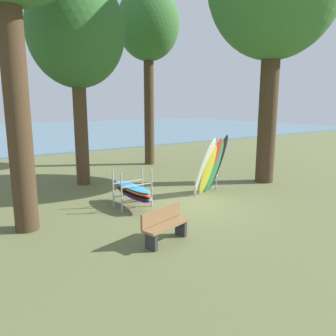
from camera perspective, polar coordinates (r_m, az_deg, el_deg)
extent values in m
plane|color=#60663D|center=(11.35, 2.96, -6.25)|extent=(80.00, 80.00, 0.00)
cube|color=slate|center=(40.88, -25.24, 5.42)|extent=(80.00, 36.00, 0.10)
cylinder|color=#42301E|center=(9.36, -24.58, 10.56)|extent=(0.62, 0.62, 6.91)
cylinder|color=#42301E|center=(14.75, 16.82, 10.10)|extent=(0.77, 0.77, 6.48)
cylinder|color=#42301E|center=(18.43, -3.28, 10.54)|extent=(0.54, 0.54, 6.39)
ellipsoid|color=#33662D|center=(18.86, -3.43, 23.50)|extent=(3.26, 3.26, 3.75)
cylinder|color=#4C3823|center=(14.20, -14.75, 7.08)|extent=(0.55, 0.55, 4.94)
ellipsoid|color=#33662D|center=(14.44, -15.53, 21.77)|extent=(3.80, 3.80, 4.37)
ellipsoid|color=white|center=(12.01, 6.29, 0.11)|extent=(0.71, 0.98, 2.20)
ellipsoid|color=yellow|center=(12.22, 6.85, -0.34)|extent=(0.64, 0.79, 1.94)
ellipsoid|color=red|center=(12.39, 7.43, 0.35)|extent=(0.69, 0.98, 2.17)
ellipsoid|color=#339E56|center=(12.59, 7.97, 0.26)|extent=(0.63, 0.81, 2.06)
ellipsoid|color=black|center=(12.76, 8.51, 0.81)|extent=(0.68, 0.94, 2.25)
cylinder|color=#9EA0A5|center=(12.24, 4.69, -3.63)|extent=(0.04, 0.04, 0.55)
cylinder|color=#9EA0A5|center=(13.28, 8.25, -2.52)|extent=(0.04, 0.04, 0.55)
cylinder|color=#9EA0A5|center=(12.69, 6.58, -1.85)|extent=(1.47, 0.37, 0.04)
cylinder|color=#9EA0A5|center=(10.45, -7.99, -4.31)|extent=(0.05, 0.05, 1.25)
cylinder|color=#9EA0A5|center=(10.96, -2.84, -3.47)|extent=(0.05, 0.05, 1.25)
cylinder|color=#9EA0A5|center=(10.97, -9.40, -3.60)|extent=(0.05, 0.05, 1.25)
cylinder|color=#9EA0A5|center=(11.46, -4.42, -2.84)|extent=(0.05, 0.05, 1.25)
cylinder|color=#9EA0A5|center=(10.77, -5.32, -5.30)|extent=(1.10, 0.04, 0.04)
cylinder|color=#9EA0A5|center=(10.65, -5.37, -2.97)|extent=(1.10, 0.04, 0.04)
cylinder|color=#9EA0A5|center=(11.28, -6.82, -4.57)|extent=(1.10, 0.04, 0.04)
cylinder|color=#9EA0A5|center=(11.16, -6.87, -2.35)|extent=(1.10, 0.04, 0.04)
ellipsoid|color=purple|center=(11.02, -5.93, -4.66)|extent=(0.61, 2.12, 0.06)
ellipsoid|color=gray|center=(11.01, -5.88, -4.35)|extent=(0.56, 2.11, 0.06)
ellipsoid|color=black|center=(10.96, -6.24, -4.10)|extent=(0.55, 2.11, 0.06)
ellipsoid|color=red|center=(10.99, -5.86, -3.74)|extent=(0.60, 2.12, 0.06)
ellipsoid|color=orange|center=(10.93, -6.29, -3.50)|extent=(0.52, 2.11, 0.06)
ellipsoid|color=#2D8ED1|center=(10.92, -6.20, -3.18)|extent=(0.55, 2.11, 0.06)
cube|color=#2D2D33|center=(7.94, -2.88, -12.47)|extent=(0.18, 0.34, 0.42)
cube|color=#2D2D33|center=(8.73, 2.23, -10.23)|extent=(0.18, 0.34, 0.42)
cube|color=olive|center=(8.24, -0.19, -9.77)|extent=(1.46, 0.75, 0.06)
cube|color=olive|center=(8.27, -1.15, -8.05)|extent=(1.37, 0.42, 0.36)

